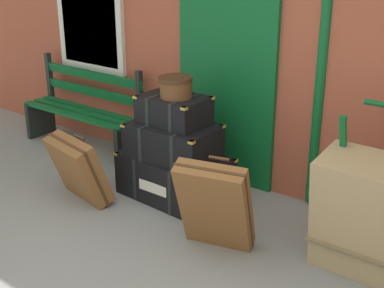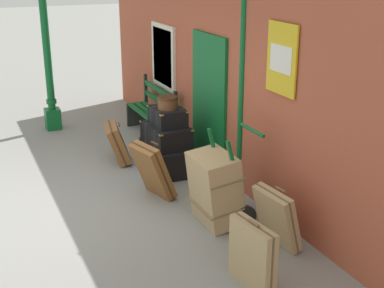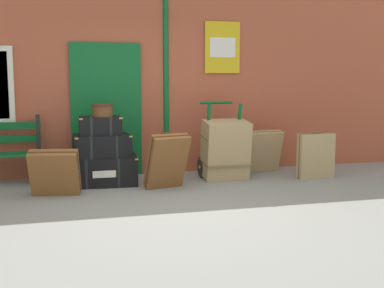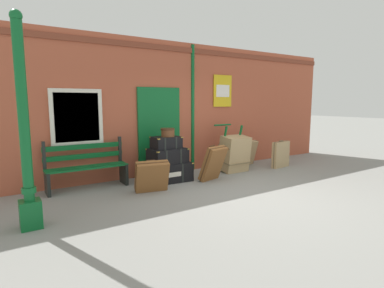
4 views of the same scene
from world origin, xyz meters
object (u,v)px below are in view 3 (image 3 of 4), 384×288
(round_hatbox, at_px, (102,109))
(large_brown_trunk, at_px, (225,149))
(steamer_trunk_base, at_px, (102,170))
(suitcase_tan, at_px, (263,151))
(porters_trolley, at_px, (222,160))
(steamer_trunk_middle, at_px, (102,145))
(suitcase_umber, at_px, (167,161))
(steamer_trunk_top, at_px, (100,125))
(suitcase_cream, at_px, (316,156))
(suitcase_charcoal, at_px, (55,173))

(round_hatbox, relative_size, large_brown_trunk, 0.33)
(steamer_trunk_base, height_order, suitcase_tan, suitcase_tan)
(steamer_trunk_base, height_order, porters_trolley, porters_trolley)
(steamer_trunk_middle, height_order, porters_trolley, porters_trolley)
(suitcase_tan, distance_m, suitcase_umber, 2.00)
(steamer_trunk_middle, distance_m, suitcase_tan, 2.69)
(steamer_trunk_base, height_order, suitcase_umber, suitcase_umber)
(steamer_trunk_top, distance_m, suitcase_umber, 1.15)
(steamer_trunk_top, distance_m, suitcase_cream, 3.34)
(steamer_trunk_middle, xyz_separation_m, suitcase_charcoal, (-0.67, -0.59, -0.26))
(steamer_trunk_base, bearing_deg, porters_trolley, 2.10)
(porters_trolley, height_order, large_brown_trunk, porters_trolley)
(round_hatbox, bearing_deg, steamer_trunk_base, 179.32)
(steamer_trunk_top, distance_m, round_hatbox, 0.24)
(suitcase_tan, bearing_deg, steamer_trunk_top, -174.24)
(suitcase_charcoal, bearing_deg, suitcase_umber, 1.67)
(steamer_trunk_base, height_order, round_hatbox, round_hatbox)
(suitcase_umber, height_order, suitcase_cream, suitcase_umber)
(steamer_trunk_top, bearing_deg, steamer_trunk_base, -45.06)
(steamer_trunk_base, relative_size, suitcase_tan, 1.47)
(porters_trolley, bearing_deg, suitcase_umber, -148.15)
(suitcase_umber, bearing_deg, steamer_trunk_middle, 147.72)
(steamer_trunk_base, xyz_separation_m, suitcase_tan, (2.66, 0.28, 0.14))
(steamer_trunk_base, xyz_separation_m, steamer_trunk_top, (-0.01, 0.01, 0.66))
(steamer_trunk_top, distance_m, large_brown_trunk, 1.93)
(steamer_trunk_base, distance_m, suitcase_tan, 2.68)
(steamer_trunk_top, relative_size, large_brown_trunk, 0.66)
(suitcase_tan, relative_size, suitcase_charcoal, 1.02)
(steamer_trunk_middle, relative_size, steamer_trunk_top, 1.36)
(porters_trolley, xyz_separation_m, suitcase_cream, (1.39, -0.46, 0.08))
(large_brown_trunk, bearing_deg, steamer_trunk_base, 176.64)
(steamer_trunk_middle, height_order, large_brown_trunk, large_brown_trunk)
(steamer_trunk_middle, relative_size, suitcase_charcoal, 1.20)
(round_hatbox, distance_m, large_brown_trunk, 1.96)
(suitcase_cream, distance_m, suitcase_charcoal, 3.94)
(round_hatbox, bearing_deg, suitcase_umber, -33.92)
(steamer_trunk_middle, relative_size, suitcase_tan, 1.17)
(steamer_trunk_top, height_order, suitcase_charcoal, steamer_trunk_top)
(round_hatbox, distance_m, suitcase_charcoal, 1.21)
(round_hatbox, distance_m, porters_trolley, 2.03)
(steamer_trunk_base, bearing_deg, round_hatbox, -0.68)
(steamer_trunk_base, xyz_separation_m, steamer_trunk_middle, (0.00, -0.02, 0.37))
(porters_trolley, xyz_separation_m, suitcase_charcoal, (-2.54, -0.67, 0.05))
(suitcase_cream, bearing_deg, large_brown_trunk, 168.64)
(round_hatbox, xyz_separation_m, suitcase_charcoal, (-0.69, -0.61, -0.79))
(steamer_trunk_base, relative_size, round_hatbox, 3.40)
(porters_trolley, relative_size, suitcase_umber, 1.47)
(suitcase_tan, distance_m, suitcase_cream, 0.90)
(steamer_trunk_top, distance_m, porters_trolley, 1.98)
(round_hatbox, relative_size, suitcase_charcoal, 0.44)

